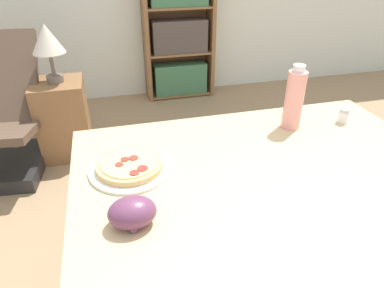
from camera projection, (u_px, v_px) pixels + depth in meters
name	position (u px, v px, depth m)	size (l,w,h in m)	color
dining_table	(267.00, 196.00, 1.15)	(1.26, 0.92, 0.73)	#D1B27F
pizza_on_plate	(130.00, 166.00, 1.12)	(0.27, 0.27, 0.04)	white
grape_bunch	(132.00, 212.00, 0.89)	(0.13, 0.10, 0.08)	#6B3856
drink_bottle	(294.00, 99.00, 1.33)	(0.07, 0.07, 0.26)	pink
salt_shaker	(343.00, 116.00, 1.41)	(0.04, 0.04, 0.06)	white
bookshelf	(179.00, 34.00, 3.27)	(0.67, 0.24, 1.30)	brown
side_table	(64.00, 119.00, 2.46)	(0.34, 0.34, 0.56)	brown
table_lamp	(47.00, 41.00, 2.18)	(0.21, 0.21, 0.38)	#665B51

